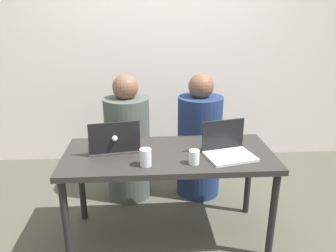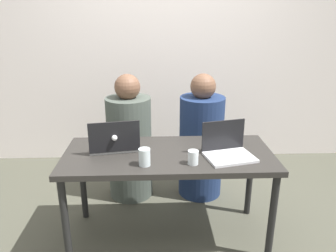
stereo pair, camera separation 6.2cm
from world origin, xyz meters
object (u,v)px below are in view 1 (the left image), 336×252
object	(u,v)px
person_on_left	(128,144)
person_on_right	(199,142)
laptop_back_left	(114,144)
laptop_front_right	(228,148)
water_glass_left	(146,158)
water_glass_right	(194,158)

from	to	relation	value
person_on_left	person_on_right	bearing A→B (deg)	163.19
laptop_back_left	laptop_front_right	bearing A→B (deg)	161.04
person_on_left	water_glass_left	size ratio (longest dim) A/B	9.94
laptop_back_left	water_glass_left	xyz separation A→B (m)	(0.22, -0.26, -0.00)
water_glass_left	water_glass_right	distance (m)	0.32
laptop_front_right	water_glass_right	size ratio (longest dim) A/B	3.90
person_on_left	laptop_back_left	size ratio (longest dim) A/B	2.97
water_glass_right	laptop_back_left	bearing A→B (deg)	154.73
person_on_right	laptop_front_right	size ratio (longest dim) A/B	3.14
person_on_left	laptop_front_right	world-z (taller)	person_on_left
person_on_right	water_glass_right	world-z (taller)	person_on_right
person_on_right	water_glass_left	distance (m)	1.00
laptop_front_right	water_glass_right	distance (m)	0.28
person_on_left	laptop_front_right	xyz separation A→B (m)	(0.74, -0.71, 0.24)
laptop_back_left	water_glass_left	distance (m)	0.35
person_on_left	laptop_front_right	size ratio (longest dim) A/B	3.14
person_on_left	laptop_front_right	bearing A→B (deg)	119.11
person_on_right	laptop_front_right	distance (m)	0.76
person_on_left	water_glass_left	bearing A→B (deg)	84.34
water_glass_left	water_glass_right	size ratio (longest dim) A/B	1.23
person_on_left	water_glass_left	world-z (taller)	person_on_left
person_on_left	person_on_right	world-z (taller)	same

